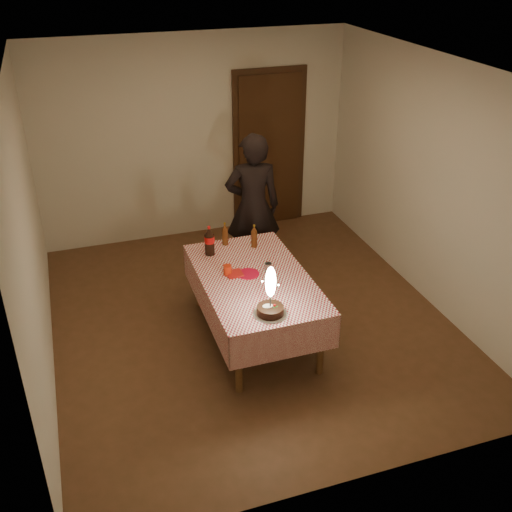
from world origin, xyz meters
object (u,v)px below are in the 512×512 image
Objects in this scene: red_plate at (248,274)px; amber_bottle_right at (254,237)px; red_cup at (228,270)px; cola_bottle at (209,241)px; photographer at (253,207)px; birthday_cake at (270,301)px; dining_table at (254,285)px; amber_bottle_left at (225,234)px; clear_cup at (268,267)px.

amber_bottle_right is (0.24, 0.52, 0.11)m from red_plate.
red_plate is 0.20m from red_cup.
red_cup is 0.31× the size of cola_bottle.
photographer is (0.43, 1.15, 0.17)m from red_plate.
birthday_cake is at bearing -92.23° from red_plate.
red_plate reaches higher than dining_table.
red_cup is at bearing -119.47° from photographer.
birthday_cake is at bearing -102.04° from amber_bottle_right.
red_plate is at bearing -86.70° from amber_bottle_left.
birthday_cake reaches higher than red_plate.
birthday_cake is 2.14× the size of red_plate.
red_plate is 0.21m from clear_cup.
amber_bottle_right is (0.03, 0.54, 0.07)m from clear_cup.
birthday_cake is 0.27× the size of photographer.
dining_table is 6.75× the size of amber_bottle_right.
cola_bottle reaches higher than amber_bottle_left.
photographer reaches higher than amber_bottle_left.
cola_bottle reaches higher than amber_bottle_right.
photographer is at bearing 79.00° from clear_cup.
red_plate is 2.20× the size of red_cup.
red_plate is (0.03, 0.71, -0.13)m from birthday_cake.
photographer is (0.23, 1.16, 0.12)m from clear_cup.
red_plate is 0.13× the size of photographer.
red_cup is 0.64m from amber_bottle_left.
birthday_cake is 5.24× the size of clear_cup.
dining_table is 1.30m from photographer.
photographer is at bearing 69.61° from red_plate.
red_cup is 1.11× the size of clear_cup.
red_cup is at bearing 101.87° from birthday_cake.
red_plate is at bearing 176.74° from clear_cup.
amber_bottle_right is at bearing 47.58° from red_cup.
red_plate is at bearing -64.26° from cola_bottle.
photographer is (0.68, 0.64, 0.02)m from cola_bottle.
amber_bottle_left is 0.15× the size of photographer.
red_plate is (-0.04, 0.07, 0.10)m from dining_table.
red_plate is 0.86× the size of amber_bottle_right.
amber_bottle_left is 0.31m from amber_bottle_right.
dining_table is 6.75× the size of amber_bottle_left.
cola_bottle is (-0.29, 0.58, 0.25)m from dining_table.
clear_cup is at bearing 71.88° from birthday_cake.
dining_table is at bearing 83.88° from birthday_cake.
photographer is (0.62, 1.09, 0.12)m from red_cup.
cola_bottle is at bearing 130.56° from clear_cup.
dining_table is 0.30m from red_cup.
birthday_cake is at bearing -103.73° from photographer.
amber_bottle_left is 1.00× the size of amber_bottle_right.
dining_table is 7.82× the size of red_plate.
birthday_cake reaches higher than amber_bottle_left.
dining_table is at bearing -107.61° from photographer.
amber_bottle_left is (0.15, 0.61, 0.07)m from red_cup.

